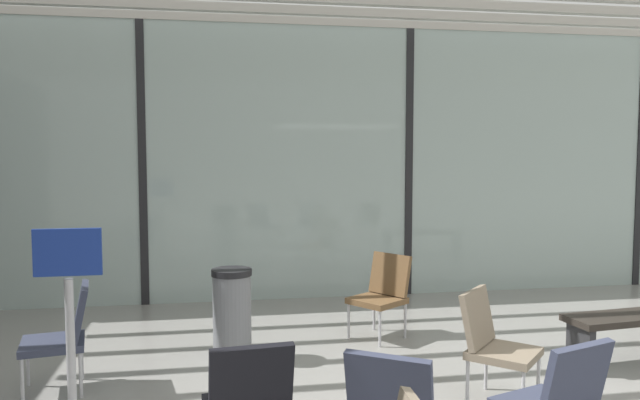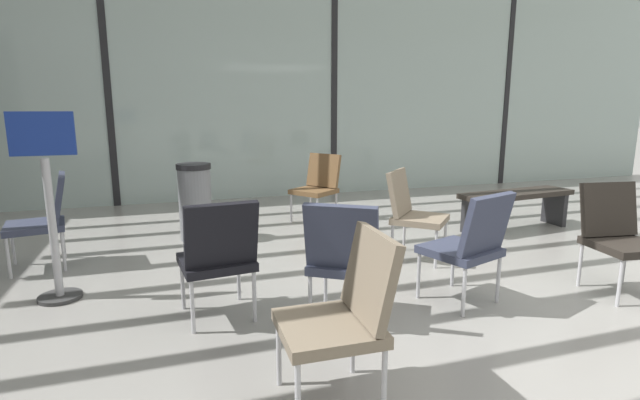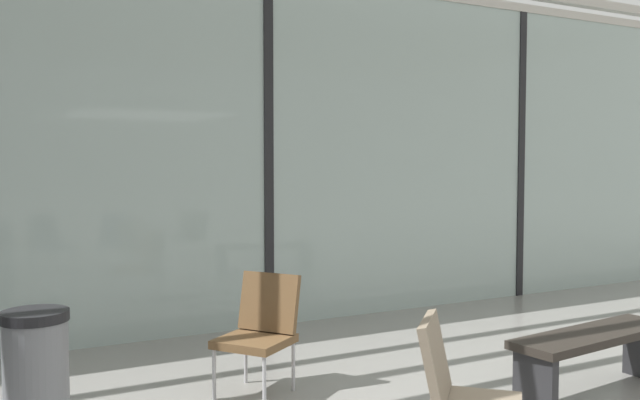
{
  "view_description": "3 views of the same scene",
  "coord_description": "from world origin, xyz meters",
  "px_view_note": "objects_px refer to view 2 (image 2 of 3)",
  "views": [
    {
      "loc": [
        -2.61,
        -2.84,
        1.95
      ],
      "look_at": [
        -0.77,
        7.8,
        1.11
      ],
      "focal_mm": 34.41,
      "sensor_mm": 36.0,
      "label": 1
    },
    {
      "loc": [
        -2.71,
        -2.45,
        1.47
      ],
      "look_at": [
        -1.26,
        2.05,
        0.53
      ],
      "focal_mm": 26.29,
      "sensor_mm": 36.0,
      "label": 2
    },
    {
      "loc": [
        -2.82,
        -1.28,
        1.71
      ],
      "look_at": [
        1.63,
        7.09,
        1.18
      ],
      "focal_mm": 38.11,
      "sensor_mm": 36.0,
      "label": 3
    }
  ],
  "objects_px": {
    "lounge_chair_2": "(45,215)",
    "lounge_chair_4": "(218,253)",
    "trash_bin": "(195,202)",
    "lounge_chair_3": "(345,254)",
    "lounge_chair_6": "(318,183)",
    "parked_airplane": "(250,77)",
    "info_sign": "(51,214)",
    "lounge_chair_1": "(411,209)",
    "lounge_chair_0": "(346,308)",
    "lounge_chair_5": "(470,241)",
    "waiting_bench": "(516,200)",
    "lounge_chair_7": "(618,231)"
  },
  "relations": [
    {
      "from": "lounge_chair_0",
      "to": "lounge_chair_7",
      "type": "distance_m",
      "value": 2.69
    },
    {
      "from": "parked_airplane",
      "to": "lounge_chair_2",
      "type": "relative_size",
      "value": 15.14
    },
    {
      "from": "lounge_chair_4",
      "to": "info_sign",
      "type": "height_order",
      "value": "info_sign"
    },
    {
      "from": "lounge_chair_0",
      "to": "info_sign",
      "type": "relative_size",
      "value": 0.6
    },
    {
      "from": "parked_airplane",
      "to": "lounge_chair_4",
      "type": "distance_m",
      "value": 10.45
    },
    {
      "from": "lounge_chair_2",
      "to": "info_sign",
      "type": "distance_m",
      "value": 0.93
    },
    {
      "from": "lounge_chair_7",
      "to": "waiting_bench",
      "type": "height_order",
      "value": "lounge_chair_7"
    },
    {
      "from": "lounge_chair_1",
      "to": "info_sign",
      "type": "bearing_deg",
      "value": 135.33
    },
    {
      "from": "lounge_chair_0",
      "to": "lounge_chair_6",
      "type": "xyz_separation_m",
      "value": [
        1.05,
        3.75,
        0.0
      ]
    },
    {
      "from": "lounge_chair_5",
      "to": "trash_bin",
      "type": "relative_size",
      "value": 1.01
    },
    {
      "from": "lounge_chair_6",
      "to": "lounge_chair_7",
      "type": "distance_m",
      "value": 3.43
    },
    {
      "from": "lounge_chair_1",
      "to": "lounge_chair_3",
      "type": "relative_size",
      "value": 1.0
    },
    {
      "from": "lounge_chair_2",
      "to": "lounge_chair_3",
      "type": "bearing_deg",
      "value": 38.1
    },
    {
      "from": "lounge_chair_0",
      "to": "lounge_chair_3",
      "type": "relative_size",
      "value": 1.0
    },
    {
      "from": "parked_airplane",
      "to": "info_sign",
      "type": "relative_size",
      "value": 9.15
    },
    {
      "from": "info_sign",
      "to": "lounge_chair_3",
      "type": "bearing_deg",
      "value": -28.65
    },
    {
      "from": "trash_bin",
      "to": "info_sign",
      "type": "xyz_separation_m",
      "value": [
        -1.13,
        -1.42,
        0.25
      ]
    },
    {
      "from": "lounge_chair_6",
      "to": "lounge_chair_4",
      "type": "bearing_deg",
      "value": -66.3
    },
    {
      "from": "lounge_chair_0",
      "to": "info_sign",
      "type": "bearing_deg",
      "value": -137.16
    },
    {
      "from": "waiting_bench",
      "to": "trash_bin",
      "type": "bearing_deg",
      "value": -17.71
    },
    {
      "from": "parked_airplane",
      "to": "lounge_chair_2",
      "type": "xyz_separation_m",
      "value": [
        -3.38,
        -8.46,
        -1.8
      ]
    },
    {
      "from": "lounge_chair_0",
      "to": "lounge_chair_4",
      "type": "distance_m",
      "value": 1.22
    },
    {
      "from": "lounge_chair_4",
      "to": "lounge_chair_5",
      "type": "bearing_deg",
      "value": 164.08
    },
    {
      "from": "lounge_chair_4",
      "to": "lounge_chair_3",
      "type": "bearing_deg",
      "value": 152.74
    },
    {
      "from": "lounge_chair_3",
      "to": "lounge_chair_6",
      "type": "height_order",
      "value": "same"
    },
    {
      "from": "info_sign",
      "to": "lounge_chair_1",
      "type": "bearing_deg",
      "value": 1.39
    },
    {
      "from": "lounge_chair_5",
      "to": "lounge_chair_6",
      "type": "height_order",
      "value": "same"
    },
    {
      "from": "lounge_chair_6",
      "to": "lounge_chair_3",
      "type": "bearing_deg",
      "value": -50.02
    },
    {
      "from": "info_sign",
      "to": "lounge_chair_5",
      "type": "bearing_deg",
      "value": -19.77
    },
    {
      "from": "lounge_chair_1",
      "to": "lounge_chair_5",
      "type": "relative_size",
      "value": 1.0
    },
    {
      "from": "parked_airplane",
      "to": "lounge_chair_0",
      "type": "bearing_deg",
      "value": -97.47
    },
    {
      "from": "parked_airplane",
      "to": "lounge_chair_0",
      "type": "xyz_separation_m",
      "value": [
        -1.47,
        -11.21,
        -1.8
      ]
    },
    {
      "from": "lounge_chair_0",
      "to": "lounge_chair_7",
      "type": "height_order",
      "value": "same"
    },
    {
      "from": "lounge_chair_3",
      "to": "trash_bin",
      "type": "height_order",
      "value": "lounge_chair_3"
    },
    {
      "from": "lounge_chair_2",
      "to": "trash_bin",
      "type": "relative_size",
      "value": 1.01
    },
    {
      "from": "lounge_chair_1",
      "to": "trash_bin",
      "type": "bearing_deg",
      "value": 99.71
    },
    {
      "from": "lounge_chair_4",
      "to": "trash_bin",
      "type": "xyz_separation_m",
      "value": [
        -0.03,
        2.19,
        -0.06
      ]
    },
    {
      "from": "waiting_bench",
      "to": "lounge_chair_0",
      "type": "bearing_deg",
      "value": 32.27
    },
    {
      "from": "lounge_chair_7",
      "to": "lounge_chair_0",
      "type": "bearing_deg",
      "value": -157.15
    },
    {
      "from": "parked_airplane",
      "to": "trash_bin",
      "type": "distance_m",
      "value": 8.38
    },
    {
      "from": "parked_airplane",
      "to": "trash_bin",
      "type": "relative_size",
      "value": 15.32
    },
    {
      "from": "lounge_chair_2",
      "to": "info_sign",
      "type": "height_order",
      "value": "info_sign"
    },
    {
      "from": "lounge_chair_5",
      "to": "lounge_chair_7",
      "type": "distance_m",
      "value": 1.31
    },
    {
      "from": "lounge_chair_3",
      "to": "waiting_bench",
      "type": "bearing_deg",
      "value": -116.13
    },
    {
      "from": "lounge_chair_0",
      "to": "lounge_chair_6",
      "type": "relative_size",
      "value": 1.0
    },
    {
      "from": "lounge_chair_3",
      "to": "lounge_chair_4",
      "type": "xyz_separation_m",
      "value": [
        -0.81,
        0.3,
        0.0
      ]
    },
    {
      "from": "parked_airplane",
      "to": "lounge_chair_4",
      "type": "height_order",
      "value": "parked_airplane"
    },
    {
      "from": "lounge_chair_6",
      "to": "parked_airplane",
      "type": "bearing_deg",
      "value": 141.03
    },
    {
      "from": "lounge_chair_2",
      "to": "lounge_chair_4",
      "type": "bearing_deg",
      "value": 29.95
    },
    {
      "from": "lounge_chair_1",
      "to": "lounge_chair_3",
      "type": "bearing_deg",
      "value": 179.25
    }
  ]
}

